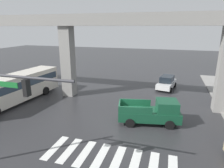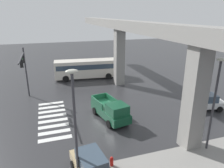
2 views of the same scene
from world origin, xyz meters
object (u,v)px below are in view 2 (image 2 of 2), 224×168
object	(u,v)px
pickup_truck	(111,111)
fire_hydrant	(112,162)
traffic_signal_mast	(24,66)
sedan_white	(204,102)
street_lamp_near_corner	(75,115)
city_bus	(89,68)
street_lamp_mid_block	(215,95)
sedan_tan	(92,167)

from	to	relation	value
pickup_truck	fire_hydrant	world-z (taller)	pickup_truck
pickup_truck	traffic_signal_mast	size ratio (longest dim) A/B	0.83
sedan_white	traffic_signal_mast	world-z (taller)	traffic_signal_mast
fire_hydrant	street_lamp_near_corner	bearing A→B (deg)	-80.32
city_bus	street_lamp_mid_block	world-z (taller)	street_lamp_mid_block
street_lamp_mid_block	sedan_white	bearing A→B (deg)	140.80
city_bus	street_lamp_near_corner	distance (m)	22.36
sedan_white	fire_hydrant	size ratio (longest dim) A/B	5.37
city_bus	sedan_tan	distance (m)	22.15
city_bus	sedan_tan	size ratio (longest dim) A/B	2.44
city_bus	traffic_signal_mast	size ratio (longest dim) A/B	1.69
sedan_white	sedan_tan	world-z (taller)	same
street_lamp_near_corner	fire_hydrant	world-z (taller)	street_lamp_near_corner
pickup_truck	city_bus	bearing A→B (deg)	176.51
sedan_tan	traffic_signal_mast	world-z (taller)	traffic_signal_mast
sedan_tan	city_bus	bearing A→B (deg)	168.44
traffic_signal_mast	street_lamp_near_corner	distance (m)	14.91
city_bus	traffic_signal_mast	bearing A→B (deg)	-51.66
traffic_signal_mast	fire_hydrant	bearing A→B (deg)	23.21
city_bus	fire_hydrant	size ratio (longest dim) A/B	12.93
traffic_signal_mast	sedan_tan	bearing A→B (deg)	17.25
fire_hydrant	traffic_signal_mast	bearing A→B (deg)	-156.79
city_bus	sedan_white	distance (m)	18.23
pickup_truck	fire_hydrant	bearing A→B (deg)	-17.55
pickup_truck	city_bus	xyz separation A→B (m)	(-14.67, 0.90, 0.73)
pickup_truck	fire_hydrant	xyz separation A→B (m)	(6.47, -2.05, -0.56)
sedan_tan	fire_hydrant	size ratio (longest dim) A/B	5.29
sedan_tan	traffic_signal_mast	xyz separation A→B (m)	(-14.59, -4.53, 3.54)
traffic_signal_mast	street_lamp_mid_block	xyz separation A→B (m)	(14.45, 13.60, 0.17)
sedan_white	fire_hydrant	distance (m)	13.72
street_lamp_mid_block	city_bus	bearing A→B (deg)	-167.86
sedan_white	fire_hydrant	bearing A→B (deg)	-65.71
city_bus	street_lamp_near_corner	bearing A→B (deg)	-13.79
city_bus	fire_hydrant	xyz separation A→B (m)	(21.14, -2.94, -1.29)
pickup_truck	city_bus	size ratio (longest dim) A/B	0.49
city_bus	street_lamp_mid_block	size ratio (longest dim) A/B	1.52
sedan_white	fire_hydrant	world-z (taller)	sedan_white
city_bus	sedan_white	size ratio (longest dim) A/B	2.41
pickup_truck	sedan_tan	bearing A→B (deg)	-26.80
traffic_signal_mast	street_lamp_near_corner	size ratio (longest dim) A/B	0.90
sedan_tan	street_lamp_near_corner	size ratio (longest dim) A/B	0.62
street_lamp_mid_block	sedan_tan	bearing A→B (deg)	-89.12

